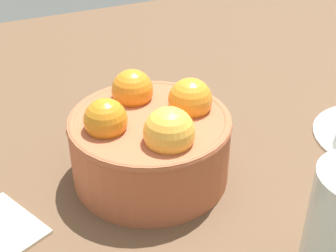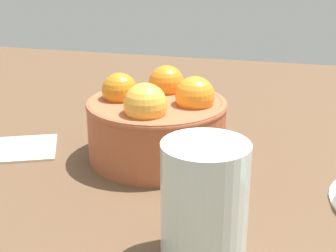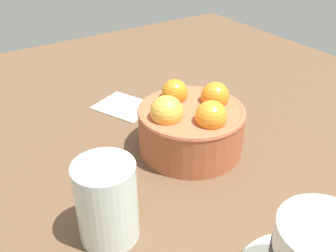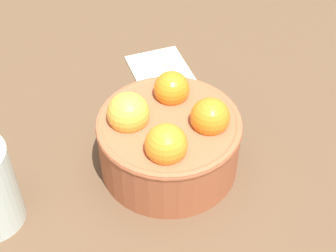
# 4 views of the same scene
# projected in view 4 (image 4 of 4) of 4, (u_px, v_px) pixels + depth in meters

# --- Properties ---
(ground_plane) EXTENTS (1.19, 1.06, 0.05)m
(ground_plane) POSITION_uv_depth(u_px,v_px,m) (169.00, 177.00, 0.62)
(ground_plane) COLOR brown
(terracotta_bowl) EXTENTS (0.16, 0.16, 0.10)m
(terracotta_bowl) POSITION_uv_depth(u_px,v_px,m) (169.00, 138.00, 0.57)
(terracotta_bowl) COLOR #AD5938
(terracotta_bowl) RESTS_ON ground_plane
(folded_napkin) EXTENTS (0.12, 0.11, 0.01)m
(folded_napkin) POSITION_uv_depth(u_px,v_px,m) (161.00, 71.00, 0.73)
(folded_napkin) COLOR beige
(folded_napkin) RESTS_ON ground_plane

